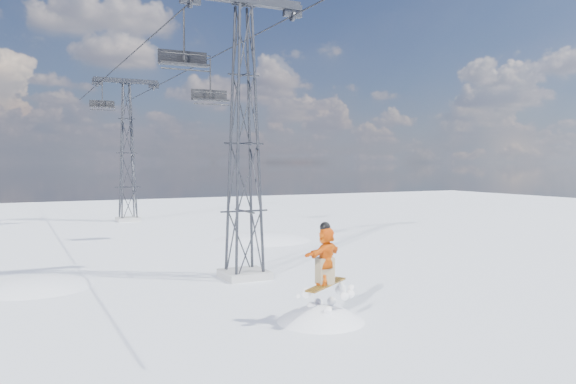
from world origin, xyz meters
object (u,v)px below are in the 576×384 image
object	(u,v)px
lift_tower_near	(244,144)
lift_tower_far	(127,153)
snowboarder_jump	(321,375)
lift_chair_near	(184,59)

from	to	relation	value
lift_tower_near	lift_tower_far	size ratio (longest dim) A/B	1.00
lift_tower_near	lift_tower_far	bearing A→B (deg)	90.00
lift_tower_far	snowboarder_jump	distance (m)	32.66
snowboarder_jump	lift_tower_far	bearing A→B (deg)	89.39
lift_tower_far	snowboarder_jump	bearing A→B (deg)	-90.61
lift_tower_near	lift_tower_far	xyz separation A→B (m)	(0.00, 25.00, 0.00)
lift_tower_near	lift_tower_far	distance (m)	25.00
snowboarder_jump	lift_chair_near	bearing A→B (deg)	103.38
lift_tower_far	lift_chair_near	bearing A→B (deg)	-95.22
lift_tower_far	snowboarder_jump	world-z (taller)	lift_tower_far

